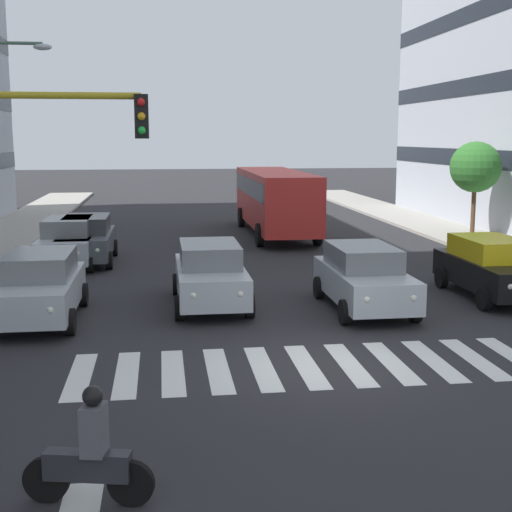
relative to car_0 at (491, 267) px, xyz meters
The scene contains 11 objects.
ground_plane 8.22m from the car_0, 41.45° to the left, with size 180.00×180.00×0.00m, color #262628.
crosswalk_markings 8.22m from the car_0, 41.45° to the left, with size 10.35×2.80×0.01m.
car_0 is the anchor object (origin of this frame).
car_1 4.17m from the car_0, 12.53° to the left, with size 2.02×4.44×1.72m.
car_2 8.13m from the car_0, ahead, with size 2.02×4.44×1.72m.
car_3 12.54m from the car_0, ahead, with size 2.02×4.44×1.72m.
car_row2_0 14.51m from the car_0, 28.22° to the right, with size 2.02×4.44×1.72m.
car_row2_1 14.26m from the car_0, 31.30° to the right, with size 2.02×4.44×1.72m.
bus_behind_traffic 14.58m from the car_0, 73.74° to the right, with size 2.78×10.50×3.00m.
motorcycle_with_rider 14.67m from the car_0, 44.94° to the left, with size 1.68×0.48×1.57m.
street_tree_2 12.28m from the car_0, 112.27° to the right, with size 2.28×2.28×4.26m.
Camera 1 is at (3.30, 13.41, 4.59)m, focal length 49.19 mm.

